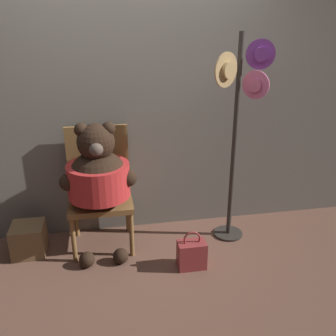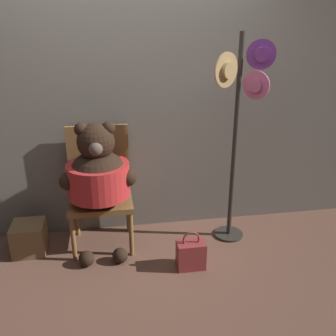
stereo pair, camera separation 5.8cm
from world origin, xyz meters
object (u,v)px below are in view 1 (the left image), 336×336
at_px(handbag_on_ground, 192,254).
at_px(hat_display_rack, 238,123).
at_px(teddy_bear, 98,177).
at_px(chair, 100,185).

bearing_deg(handbag_on_ground, hat_display_rack, 39.29).
height_order(teddy_bear, hat_display_rack, hat_display_rack).
xyz_separation_m(hat_display_rack, handbag_on_ground, (-0.49, -0.40, -1.02)).
distance_m(teddy_bear, hat_display_rack, 1.29).
relative_size(teddy_bear, handbag_on_ground, 3.47).
distance_m(teddy_bear, handbag_on_ground, 1.03).
height_order(hat_display_rack, handbag_on_ground, hat_display_rack).
relative_size(chair, hat_display_rack, 0.58).
bearing_deg(hat_display_rack, teddy_bear, -179.82).
xyz_separation_m(chair, hat_display_rack, (1.22, -0.17, 0.57)).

